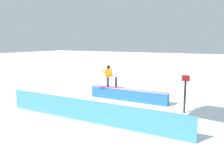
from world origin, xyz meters
TOP-DOWN VIEW (x-y plane):
  - ground_plane at (0.00, 0.00)m, footprint 120.00×120.00m
  - grind_box at (0.00, 0.00)m, footprint 5.06×0.59m
  - snowboarder at (1.27, 0.08)m, footprint 1.58×0.83m
  - safety_fence at (0.00, 4.29)m, footprint 9.42×0.27m
  - trail_marker at (-3.58, 0.80)m, footprint 0.40×0.10m

SIDE VIEW (x-z plane):
  - ground_plane at x=0.00m, z-range 0.00..0.00m
  - grind_box at x=0.00m, z-range -0.03..0.70m
  - safety_fence at x=0.00m, z-range 0.00..1.01m
  - trail_marker at x=-3.58m, z-range 0.07..2.03m
  - snowboarder at x=1.27m, z-range 0.79..2.20m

